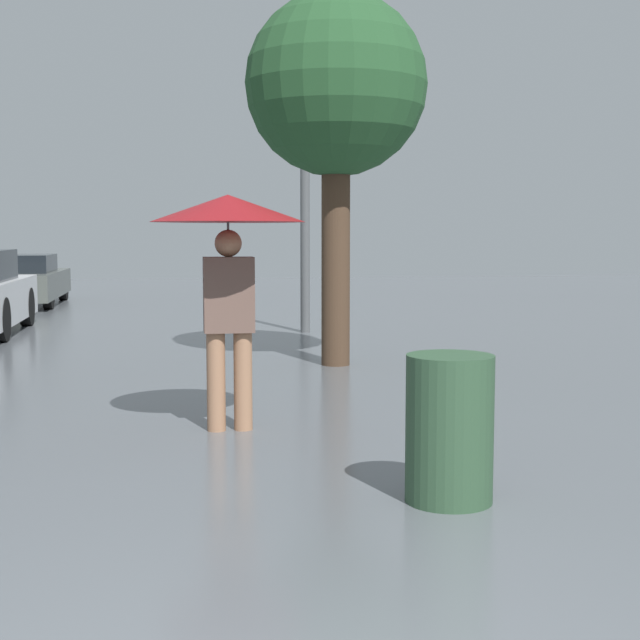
{
  "coord_description": "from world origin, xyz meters",
  "views": [
    {
      "loc": [
        -0.01,
        -2.15,
        1.58
      ],
      "look_at": [
        1.19,
        4.96,
        0.88
      ],
      "focal_mm": 50.0,
      "sensor_mm": 36.0,
      "label": 1
    }
  ],
  "objects_px": {
    "parked_car_farthest": "(17,280)",
    "tree": "(336,90)",
    "pedestrian": "(228,235)",
    "street_lamp": "(305,187)",
    "trash_bin": "(449,429)"
  },
  "relations": [
    {
      "from": "tree",
      "to": "pedestrian",
      "type": "bearing_deg",
      "value": -113.78
    },
    {
      "from": "pedestrian",
      "to": "trash_bin",
      "type": "height_order",
      "value": "pedestrian"
    },
    {
      "from": "pedestrian",
      "to": "tree",
      "type": "bearing_deg",
      "value": 66.22
    },
    {
      "from": "parked_car_farthest",
      "to": "tree",
      "type": "xyz_separation_m",
      "value": [
        5.35,
        -10.15,
        2.73
      ]
    },
    {
      "from": "pedestrian",
      "to": "street_lamp",
      "type": "relative_size",
      "value": 0.45
    },
    {
      "from": "pedestrian",
      "to": "tree",
      "type": "relative_size",
      "value": 0.43
    },
    {
      "from": "pedestrian",
      "to": "tree",
      "type": "xyz_separation_m",
      "value": [
        1.5,
        3.41,
        1.7
      ]
    },
    {
      "from": "street_lamp",
      "to": "pedestrian",
      "type": "bearing_deg",
      "value": -103.42
    },
    {
      "from": "tree",
      "to": "trash_bin",
      "type": "distance_m",
      "value": 6.25
    },
    {
      "from": "street_lamp",
      "to": "trash_bin",
      "type": "bearing_deg",
      "value": -93.25
    },
    {
      "from": "pedestrian",
      "to": "tree",
      "type": "distance_m",
      "value": 4.1
    },
    {
      "from": "pedestrian",
      "to": "street_lamp",
      "type": "height_order",
      "value": "street_lamp"
    },
    {
      "from": "pedestrian",
      "to": "parked_car_farthest",
      "type": "xyz_separation_m",
      "value": [
        -3.84,
        13.56,
        -1.02
      ]
    },
    {
      "from": "parked_car_farthest",
      "to": "trash_bin",
      "type": "bearing_deg",
      "value": -72.34
    },
    {
      "from": "parked_car_farthest",
      "to": "street_lamp",
      "type": "height_order",
      "value": "street_lamp"
    }
  ]
}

